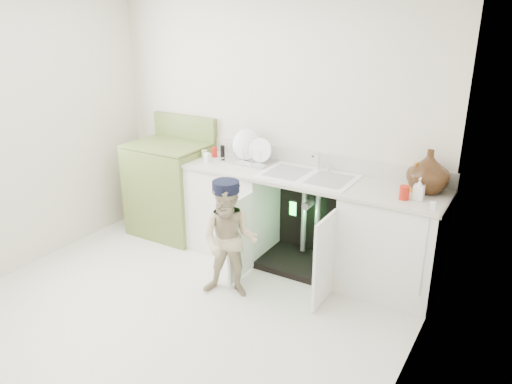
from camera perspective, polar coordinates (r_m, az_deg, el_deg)
ground at (r=4.23m, az=-8.68°, el=-13.25°), size 3.50×3.50×0.00m
room_shell at (r=3.69m, az=-9.71°, el=3.13°), size 6.00×5.50×1.26m
counter_run at (r=4.63m, az=6.26°, el=-3.19°), size 2.44×1.02×1.26m
avocado_stove at (r=5.41m, az=-9.66°, el=0.55°), size 0.80×0.65×1.24m
repair_worker at (r=4.16m, az=-3.05°, el=-5.47°), size 0.70×0.70×1.02m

